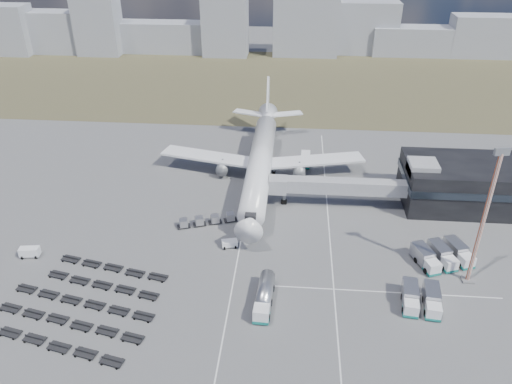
{
  "coord_description": "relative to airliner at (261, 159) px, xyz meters",
  "views": [
    {
      "loc": [
        7.8,
        -76.7,
        59.01
      ],
      "look_at": [
        0.0,
        18.32,
        4.0
      ],
      "focal_mm": 35.0,
      "sensor_mm": 36.0,
      "label": 1
    }
  ],
  "objects": [
    {
      "name": "pushback_tug",
      "position": [
        -4.0,
        -29.27,
        -4.58
      ],
      "size": [
        3.44,
        2.46,
        1.42
      ],
      "primitive_type": "cube",
      "rotation": [
        0.0,
        0.0,
        0.25
      ],
      "color": "white",
      "rests_on": "ground"
    },
    {
      "name": "service_trucks_far",
      "position": [
        36.72,
        -30.85,
        -3.69
      ],
      "size": [
        11.55,
        10.12,
        2.94
      ],
      "rotation": [
        0.0,
        0.0,
        0.34
      ],
      "color": "white",
      "rests_on": "ground"
    },
    {
      "name": "jet_bridge",
      "position": [
        15.9,
        -11.95,
        -0.24
      ],
      "size": [
        30.3,
        3.8,
        7.05
      ],
      "color": "#939399",
      "rests_on": "ground"
    },
    {
      "name": "lane_markings",
      "position": [
        9.77,
        -29.38,
        -5.29
      ],
      "size": [
        47.12,
        110.0,
        0.01
      ],
      "color": "silver",
      "rests_on": "ground"
    },
    {
      "name": "catering_truck",
      "position": [
        11.08,
        8.16,
        -3.9
      ],
      "size": [
        2.62,
        6.02,
        2.73
      ],
      "rotation": [
        0.0,
        0.0,
        -0.03
      ],
      "color": "white",
      "rests_on": "ground"
    },
    {
      "name": "terminal",
      "position": [
        47.77,
        -8.41,
        -0.04
      ],
      "size": [
        30.4,
        16.4,
        11.0
      ],
      "color": "black",
      "rests_on": "ground"
    },
    {
      "name": "baggage_dollies",
      "position": [
        -26.93,
        -47.98,
        -4.88
      ],
      "size": [
        29.38,
        26.0,
        0.83
      ],
      "rotation": [
        0.0,
        0.0,
        -0.22
      ],
      "color": "black",
      "rests_on": "ground"
    },
    {
      "name": "utility_van",
      "position": [
        -41.97,
        -35.62,
        -4.28
      ],
      "size": [
        3.91,
        2.16,
        2.03
      ],
      "primitive_type": "cube",
      "rotation": [
        0.0,
        0.0,
        0.14
      ],
      "color": "white",
      "rests_on": "ground"
    },
    {
      "name": "uld_row",
      "position": [
        -9.77,
        -21.7,
        -4.24
      ],
      "size": [
        12.6,
        5.72,
        1.77
      ],
      "rotation": [
        0.0,
        0.0,
        0.33
      ],
      "color": "black",
      "rests_on": "ground"
    },
    {
      "name": "ground",
      "position": [
        0.0,
        -32.38,
        -5.29
      ],
      "size": [
        420.0,
        420.0,
        0.0
      ],
      "primitive_type": "plane",
      "color": "#565659",
      "rests_on": "ground"
    },
    {
      "name": "grass_strip",
      "position": [
        0.0,
        77.62,
        -5.29
      ],
      "size": [
        420.0,
        90.0,
        0.01
      ],
      "primitive_type": "cube",
      "color": "#444028",
      "rests_on": "ground"
    },
    {
      "name": "service_trucks_near",
      "position": [
        30.3,
        -43.4,
        -3.71
      ],
      "size": [
        6.84,
        7.89,
        2.92
      ],
      "rotation": [
        0.0,
        0.0,
        -0.12
      ],
      "color": "white",
      "rests_on": "ground"
    },
    {
      "name": "airliner",
      "position": [
        0.0,
        0.0,
        0.0
      ],
      "size": [
        51.59,
        64.53,
        17.62
      ],
      "color": "white",
      "rests_on": "ground"
    },
    {
      "name": "skyline",
      "position": [
        -8.69,
        118.43,
        4.4
      ],
      "size": [
        321.41,
        26.69,
        25.22
      ],
      "color": "#979AA4",
      "rests_on": "ground"
    },
    {
      "name": "fuel_tanker",
      "position": [
        3.94,
        -45.1,
        -3.59
      ],
      "size": [
        3.2,
        10.66,
        3.41
      ],
      "rotation": [
        0.0,
        0.0,
        -0.05
      ],
      "color": "white",
      "rests_on": "ground"
    },
    {
      "name": "floodlight_mast",
      "position": [
        40.23,
        -35.94,
        7.92
      ],
      "size": [
        2.51,
        2.04,
        26.35
      ],
      "rotation": [
        0.0,
        0.0,
        0.18
      ],
      "color": "#A83D1B",
      "rests_on": "ground"
    }
  ]
}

